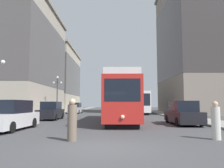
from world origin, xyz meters
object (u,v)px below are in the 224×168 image
at_px(transit_bus, 136,102).
at_px(parked_car_left_mid, 76,108).
at_px(parked_car_left_far, 11,116).
at_px(streetcar, 121,98).
at_px(pedestrian_crossing_near, 216,122).
at_px(parked_car_right_far, 183,113).
at_px(lamp_post_left_far, 58,89).
at_px(parked_car_left_near, 51,111).
at_px(pedestrian_crossing_far, 73,121).

xyz_separation_m(transit_bus, parked_car_left_mid, (-10.15, 0.30, -1.10)).
xyz_separation_m(transit_bus, parked_car_left_far, (-10.15, -23.37, -1.10)).
distance_m(streetcar, pedestrian_crossing_near, 11.10).
relative_size(parked_car_right_far, pedestrian_crossing_near, 2.89).
bearing_deg(transit_bus, lamp_post_left_far, -161.25).
height_order(parked_car_left_near, lamp_post_left_far, lamp_post_left_far).
xyz_separation_m(streetcar, parked_car_left_far, (-6.97, -6.65, -1.26)).
bearing_deg(streetcar, parked_car_left_mid, 113.24).
bearing_deg(parked_car_left_far, lamp_post_left_far, 98.49).
xyz_separation_m(transit_bus, lamp_post_left_far, (-12.05, -4.64, 1.84)).
bearing_deg(parked_car_left_near, lamp_post_left_far, 100.80).
height_order(parked_car_left_mid, parked_car_left_far, same).
xyz_separation_m(transit_bus, parked_car_right_far, (1.56, -19.80, -1.10)).
bearing_deg(parked_car_left_far, parked_car_left_mid, 92.70).
distance_m(parked_car_left_mid, parked_car_right_far, 23.27).
distance_m(streetcar, parked_car_right_far, 5.80).
xyz_separation_m(parked_car_right_far, lamp_post_left_far, (-13.62, 15.17, 2.95)).
xyz_separation_m(parked_car_left_near, parked_car_left_mid, (0.00, 14.81, 0.00)).
distance_m(streetcar, transit_bus, 17.02).
bearing_deg(lamp_post_left_far, parked_car_right_far, -48.08).
bearing_deg(pedestrian_crossing_far, transit_bus, -63.41).
relative_size(transit_bus, pedestrian_crossing_far, 7.14).
bearing_deg(parked_car_right_far, transit_bus, -84.38).
xyz_separation_m(transit_bus, pedestrian_crossing_near, (0.71, -27.03, -1.15)).
xyz_separation_m(transit_bus, parked_car_left_near, (-10.15, -14.50, -1.10)).
bearing_deg(lamp_post_left_far, streetcar, -53.71).
bearing_deg(parked_car_left_near, pedestrian_crossing_far, -70.83).
bearing_deg(pedestrian_crossing_far, streetcar, -64.77).
bearing_deg(parked_car_right_far, parked_car_left_near, -23.23).
bearing_deg(lamp_post_left_far, parked_car_left_far, -84.20).
height_order(transit_bus, lamp_post_left_far, lamp_post_left_far).
height_order(streetcar, parked_car_left_near, streetcar).
bearing_deg(parked_car_left_far, transit_bus, 69.22).
bearing_deg(transit_bus, pedestrian_crossing_near, -90.79).
bearing_deg(pedestrian_crossing_far, parked_car_left_far, -3.56).
bearing_deg(transit_bus, parked_car_left_far, -115.77).
relative_size(transit_bus, parked_car_left_mid, 2.92).
distance_m(streetcar, parked_car_left_far, 9.72).
distance_m(parked_car_left_far, lamp_post_left_far, 19.06).
bearing_deg(transit_bus, streetcar, -103.06).
height_order(transit_bus, pedestrian_crossing_far, transit_bus).
height_order(parked_car_left_far, lamp_post_left_far, lamp_post_left_far).
bearing_deg(pedestrian_crossing_near, parked_car_left_mid, 28.56).
distance_m(transit_bus, pedestrian_crossing_near, 27.06).
distance_m(parked_car_right_far, parked_car_left_far, 12.25).
height_order(parked_car_left_near, parked_car_left_far, same).
relative_size(pedestrian_crossing_near, pedestrian_crossing_far, 0.94).
bearing_deg(parked_car_left_near, streetcar, -17.72).
distance_m(parked_car_right_far, pedestrian_crossing_far, 10.47).
relative_size(parked_car_left_near, parked_car_left_mid, 0.98).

